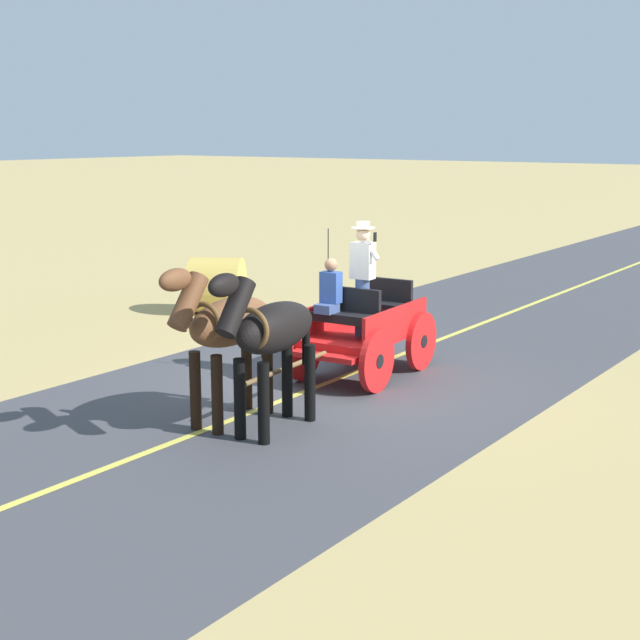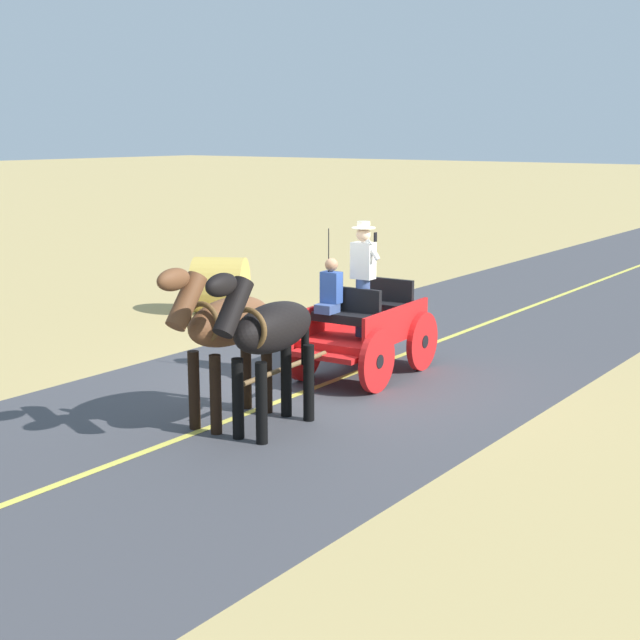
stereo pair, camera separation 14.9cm
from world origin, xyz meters
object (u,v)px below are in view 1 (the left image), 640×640
object	(u,v)px
horse_near_side	(270,332)
hay_bale	(217,285)
horse_drawn_carriage	(361,326)
horse_off_side	(226,326)

from	to	relation	value
horse_near_side	hay_bale	distance (m)	8.12
horse_drawn_carriage	horse_near_side	world-z (taller)	horse_drawn_carriage
horse_drawn_carriage	hay_bale	size ratio (longest dim) A/B	3.76
horse_drawn_carriage	horse_off_side	distance (m)	3.09
hay_bale	horse_near_side	bearing A→B (deg)	136.80
horse_drawn_carriage	horse_off_side	bearing A→B (deg)	87.24
horse_off_side	horse_drawn_carriage	bearing A→B (deg)	-92.76
horse_drawn_carriage	hay_bale	world-z (taller)	horse_drawn_carriage
horse_off_side	horse_near_side	bearing A→B (deg)	-176.05
horse_near_side	hay_bale	xyz separation A→B (m)	(5.90, -5.54, -0.72)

